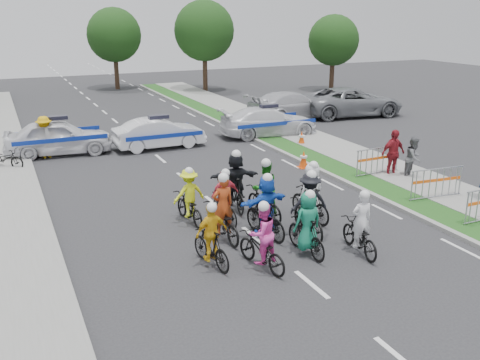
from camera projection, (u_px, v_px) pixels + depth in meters
name	position (u px, v px, depth m)	size (l,w,h in m)	color
ground	(311.00, 285.00, 12.20)	(90.00, 90.00, 0.00)	#28282B
curb_right	(360.00, 189.00, 18.55)	(0.20, 60.00, 0.12)	gray
grass_strip	(377.00, 187.00, 18.83)	(1.20, 60.00, 0.11)	#174817
sidewalk_right	(416.00, 180.00, 19.54)	(2.40, 60.00, 0.13)	gray
rider_0	(360.00, 232.00, 13.63)	(0.81, 1.77, 1.74)	black
rider_1	(307.00, 229.00, 13.52)	(0.75, 1.70, 1.77)	black
rider_2	(262.00, 243.00, 12.78)	(0.94, 1.81, 1.76)	black
rider_3	(211.00, 241.00, 12.90)	(0.90, 1.66, 1.69)	black
rider_4	(309.00, 210.00, 14.67)	(1.13, 1.95, 1.92)	black
rider_5	(266.00, 210.00, 14.54)	(1.54, 1.83, 1.87)	black
rider_6	(223.00, 217.00, 14.45)	(0.75, 1.91, 1.92)	black
rider_7	(311.00, 198.00, 15.72)	(0.83, 1.81, 1.86)	black
rider_8	(264.00, 197.00, 15.84)	(0.84, 1.91, 1.91)	black
rider_9	(225.00, 202.00, 15.52)	(0.87, 1.64, 1.70)	black
rider_10	(189.00, 201.00, 15.60)	(1.00, 1.73, 1.72)	black
rider_11	(235.00, 185.00, 16.59)	(1.61, 1.91, 1.95)	black
police_car_0	(59.00, 137.00, 23.10)	(1.81, 4.49, 1.53)	silver
police_car_1	(159.00, 133.00, 24.22)	(1.43, 4.09, 1.35)	silver
police_car_2	(269.00, 122.00, 26.58)	(2.00, 4.92, 1.43)	silver
civilian_sedan	(291.00, 105.00, 30.67)	(2.22, 5.46, 1.58)	silver
civilian_suv	(352.00, 102.00, 31.63)	(2.80, 6.07, 1.69)	gray
spectator_1	(414.00, 158.00, 19.70)	(0.77, 0.60, 1.59)	#5D5E62
spectator_2	(393.00, 154.00, 19.88)	(1.06, 0.44, 1.81)	maroon
marshal_hiviz	(45.00, 137.00, 22.53)	(1.15, 0.66, 1.78)	#D8A30B
barrier_1	(436.00, 185.00, 17.42)	(2.00, 0.50, 1.12)	#A5A8AD
barrier_2	(377.00, 162.00, 20.02)	(2.00, 0.50, 1.12)	#A5A8AD
cone_0	(304.00, 159.00, 21.23)	(0.40, 0.40, 0.70)	#F24C0C
cone_1	(302.00, 138.00, 24.71)	(0.40, 0.40, 0.70)	#F24C0C
parked_bike	(5.00, 159.00, 21.02)	(0.56, 1.61, 0.84)	black
tree_1	(204.00, 31.00, 40.41)	(4.55, 4.55, 6.82)	#382619
tree_2	(334.00, 40.00, 40.73)	(3.85, 3.85, 5.77)	#382619
tree_4	(114.00, 35.00, 41.59)	(4.20, 4.20, 6.30)	#382619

